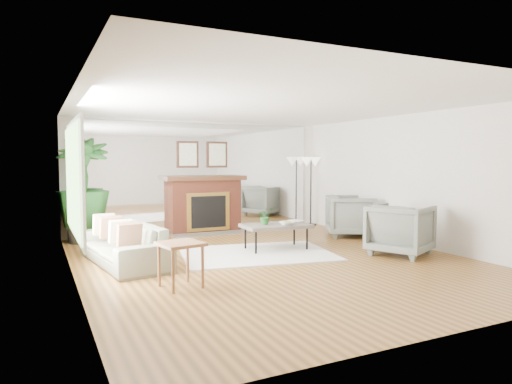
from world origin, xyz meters
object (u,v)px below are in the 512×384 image
armchair_front (400,230)px  side_table (181,250)px  potted_ficus (83,186)px  floor_lamp (311,167)px  coffee_table (276,226)px  sofa (124,244)px  armchair_back (351,216)px  fireplace (205,203)px

armchair_front → side_table: (-3.97, -0.31, 0.05)m
potted_ficus → floor_lamp: bearing=0.0°
coffee_table → floor_lamp: (2.27, 2.39, 1.02)m
sofa → armchair_back: 4.86m
coffee_table → potted_ficus: bearing=141.7°
side_table → floor_lamp: 6.07m
fireplace → floor_lamp: 2.82m
armchair_front → floor_lamp: bearing=-33.6°
armchair_back → floor_lamp: size_ratio=0.57×
armchair_front → potted_ficus: bearing=27.2°
sofa → armchair_front: size_ratio=2.23×
sofa → armchair_front: bearing=64.9°
fireplace → sofa: fireplace is taller
armchair_front → sofa: bearing=47.5°
sofa → potted_ficus: 2.46m
coffee_table → side_table: (-2.23, -1.56, 0.05)m
fireplace → sofa: bearing=-132.2°
fireplace → armchair_front: 4.39m
fireplace → potted_ficus: 2.64m
side_table → armchair_front: bearing=4.4°
fireplace → armchair_back: size_ratio=2.12×
side_table → floor_lamp: (4.50, 3.96, 0.96)m
armchair_back → armchair_front: bearing=-165.1°
side_table → potted_ficus: size_ratio=0.28×
coffee_table → sofa: 2.66m
armchair_front → floor_lamp: 3.83m
armchair_back → potted_ficus: 5.52m
potted_ficus → coffee_table: bearing=-38.3°
side_table → sofa: bearing=104.2°
floor_lamp → coffee_table: bearing=-133.5°
armchair_back → potted_ficus: bearing=99.3°
armchair_back → fireplace: bearing=81.7°
armchair_front → side_table: 3.98m
fireplace → armchair_back: (2.60, -1.88, -0.22)m
sofa → potted_ficus: potted_ficus is taller
coffee_table → armchair_front: bearing=-35.9°
floor_lamp → side_table: bearing=-138.7°
potted_ficus → floor_lamp: (5.30, 0.00, 0.34)m
fireplace → sofa: size_ratio=0.96×
floor_lamp → sofa: bearing=-155.0°
coffee_table → armchair_back: armchair_back is taller
sofa → armchair_back: armchair_back is taller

